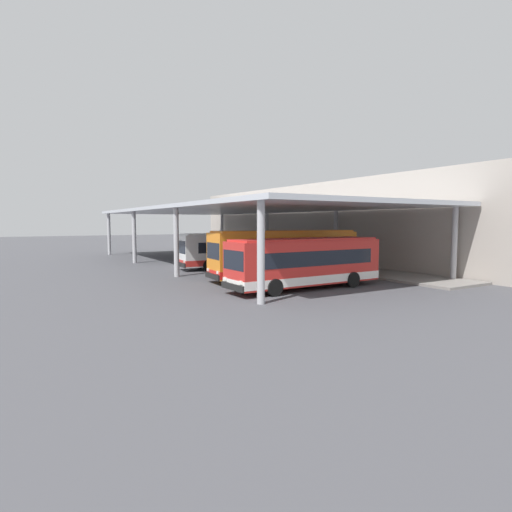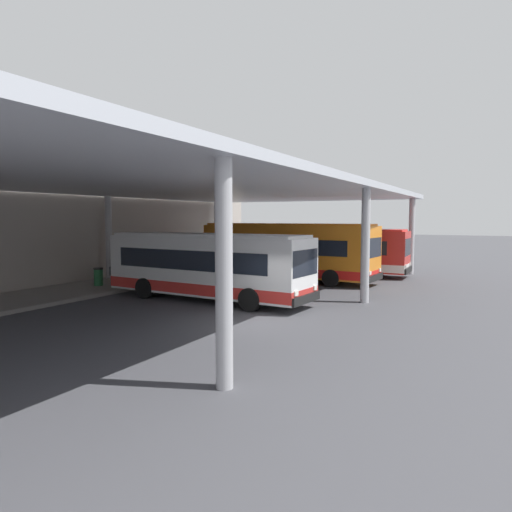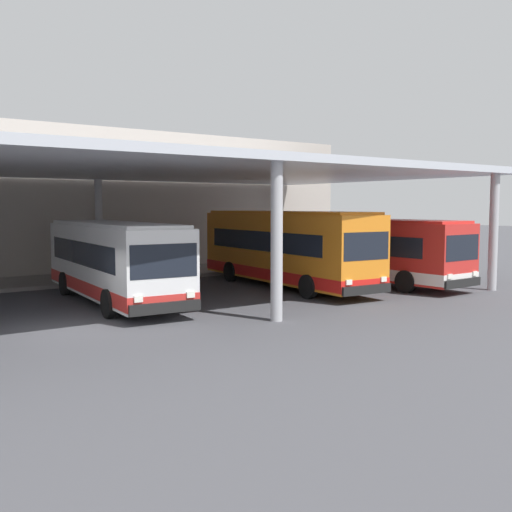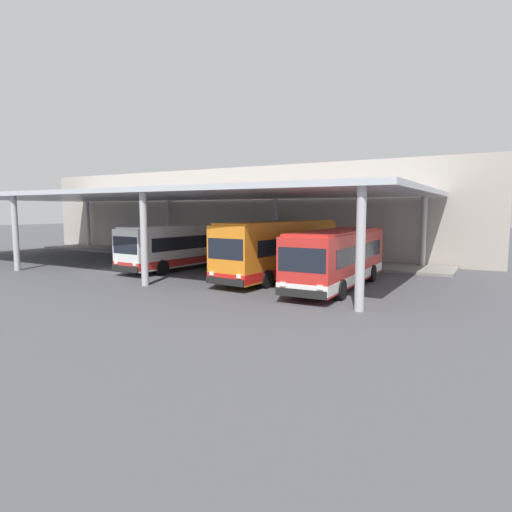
# 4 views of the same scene
# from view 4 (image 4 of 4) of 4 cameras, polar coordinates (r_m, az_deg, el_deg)

# --- Properties ---
(ground_plane) EXTENTS (200.00, 200.00, 0.00)m
(ground_plane) POSITION_cam_4_polar(r_m,az_deg,el_deg) (31.43, -19.30, -2.05)
(ground_plane) COLOR #47474C
(platform_kerb) EXTENTS (42.00, 4.50, 0.18)m
(platform_kerb) POSITION_cam_4_polar(r_m,az_deg,el_deg) (40.00, -6.45, 0.07)
(platform_kerb) COLOR gray
(platform_kerb) RESTS_ON ground
(station_building_facade) EXTENTS (48.00, 1.60, 8.25)m
(station_building_facade) POSITION_cam_4_polar(r_m,az_deg,el_deg) (42.43, -3.89, 5.89)
(station_building_facade) COLOR #ADA399
(station_building_facade) RESTS_ON ground
(canopy_shelter) EXTENTS (40.00, 17.00, 5.55)m
(canopy_shelter) POSITION_cam_4_polar(r_m,az_deg,el_deg) (34.97, -12.71, 7.66)
(canopy_shelter) COLOR silver
(canopy_shelter) RESTS_ON ground
(bus_nearest_bay) EXTENTS (3.26, 10.68, 3.17)m
(bus_nearest_bay) POSITION_cam_4_polar(r_m,az_deg,el_deg) (32.03, -9.69, 1.34)
(bus_nearest_bay) COLOR white
(bus_nearest_bay) RESTS_ON ground
(bus_second_bay) EXTENTS (3.29, 11.47, 3.57)m
(bus_second_bay) POSITION_cam_4_polar(r_m,az_deg,el_deg) (27.04, 3.25, 0.94)
(bus_second_bay) COLOR orange
(bus_second_bay) RESTS_ON ground
(bus_middle_bay) EXTENTS (2.89, 10.58, 3.17)m
(bus_middle_bay) POSITION_cam_4_polar(r_m,az_deg,el_deg) (24.15, 10.81, -0.21)
(bus_middle_bay) COLOR red
(bus_middle_bay) RESTS_ON ground
(bench_waiting) EXTENTS (1.80, 0.45, 0.92)m
(bench_waiting) POSITION_cam_4_polar(r_m,az_deg,el_deg) (36.99, 0.50, 0.51)
(bench_waiting) COLOR #4C515B
(bench_waiting) RESTS_ON platform_kerb
(trash_bin) EXTENTS (0.52, 0.52, 0.98)m
(trash_bin) POSITION_cam_4_polar(r_m,az_deg,el_deg) (37.89, -2.29, 0.66)
(trash_bin) COLOR #236638
(trash_bin) RESTS_ON platform_kerb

